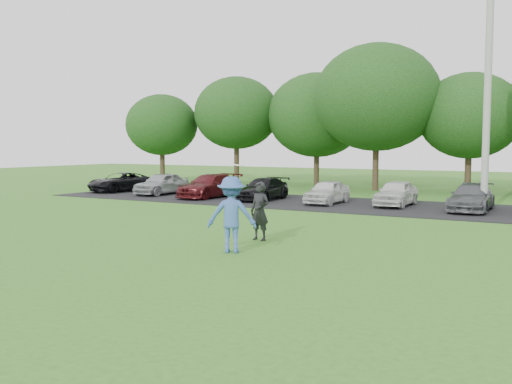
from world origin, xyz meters
The scene contains 7 objects.
ground centered at (0.00, 0.00, 0.00)m, with size 100.00×100.00×0.00m, color #336E1F.
parking_lot centered at (0.00, 13.00, 0.01)m, with size 32.00×6.50×0.03m, color black.
utility_pole centered at (5.23, 12.72, 5.20)m, with size 0.28×0.28×10.39m, color #A4A59F.
frisbee_player centered at (0.83, 0.76, 0.96)m, with size 1.43×1.19×2.26m.
camera_bystander centered at (0.57, 2.70, 0.84)m, with size 0.65×0.47×1.67m.
parked_cars centered at (0.28, 13.04, 0.59)m, with size 31.31×4.74×1.20m.
tree_row centered at (1.51, 22.76, 4.91)m, with size 42.39×9.85×8.64m.
Camera 1 is at (8.34, -11.38, 2.72)m, focal length 40.00 mm.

